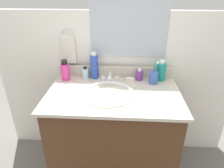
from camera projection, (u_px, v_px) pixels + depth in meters
name	position (u px, v px, depth m)	size (l,w,h in m)	color
vanity_cabinet	(113.00, 136.00, 1.62)	(0.92, 0.54, 0.75)	#4C2D19
countertop	(113.00, 94.00, 1.45)	(0.96, 0.59, 0.02)	beige
backsplash	(115.00, 72.00, 1.68)	(0.96, 0.02, 0.09)	beige
back_wall	(116.00, 86.00, 1.81)	(2.06, 0.04, 1.30)	white
mirror_panel	(129.00, 21.00, 1.53)	(0.60, 0.01, 0.56)	#B2BCC6
towel_ring	(68.00, 34.00, 1.60)	(0.10, 0.10, 0.01)	silver
hand_towel	(69.00, 50.00, 1.64)	(0.11, 0.04, 0.22)	silver
sink_basin	(108.00, 98.00, 1.44)	(0.37, 0.37, 0.11)	white
faucet	(110.00, 79.00, 1.59)	(0.16, 0.10, 0.08)	silver
bottle_cream_purple	(139.00, 75.00, 1.62)	(0.06, 0.06, 0.10)	#7A3899
bottle_gel_clear	(85.00, 73.00, 1.64)	(0.05, 0.05, 0.11)	silver
bottle_mouthwash_teal	(161.00, 71.00, 1.61)	(0.08, 0.08, 0.16)	teal
bottle_soap_pink	(65.00, 71.00, 1.61)	(0.07, 0.07, 0.17)	#D8338C
bottle_shampoo_blue	(94.00, 66.00, 1.63)	(0.06, 0.06, 0.22)	#2D4CB2
cup_blue_plastic	(154.00, 77.00, 1.56)	(0.07, 0.07, 0.18)	#3F66B7
soap_bar	(130.00, 80.00, 1.61)	(0.06, 0.04, 0.02)	white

